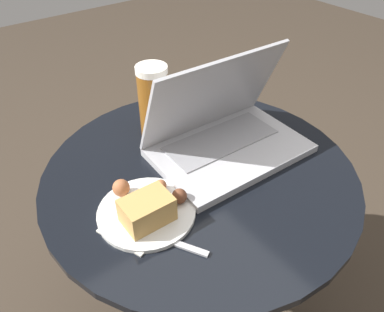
% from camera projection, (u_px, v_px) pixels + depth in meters
% --- Properties ---
extents(ground_plane, '(6.00, 6.00, 0.00)m').
position_uv_depth(ground_plane, '(198.00, 302.00, 1.21)').
color(ground_plane, '#382D23').
extents(table, '(0.72, 0.72, 0.56)m').
position_uv_depth(table, '(199.00, 213.00, 0.95)').
color(table, '#515156').
rests_on(table, ground_plane).
extents(napkin, '(0.18, 0.16, 0.00)m').
position_uv_depth(napkin, '(144.00, 217.00, 0.74)').
color(napkin, silver).
rests_on(napkin, table).
extents(laptop, '(0.37, 0.25, 0.24)m').
position_uv_depth(laptop, '(224.00, 132.00, 0.90)').
color(laptop, '#B2B2B7').
rests_on(laptop, table).
extents(beer_glass, '(0.08, 0.08, 0.19)m').
position_uv_depth(beer_glass, '(155.00, 102.00, 0.92)').
color(beer_glass, brown).
rests_on(beer_glass, table).
extents(snack_plate, '(0.20, 0.20, 0.06)m').
position_uv_depth(snack_plate, '(147.00, 208.00, 0.74)').
color(snack_plate, silver).
rests_on(snack_plate, table).
extents(fork, '(0.10, 0.16, 0.00)m').
position_uv_depth(fork, '(157.00, 237.00, 0.70)').
color(fork, '#B2B2B7').
rests_on(fork, table).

